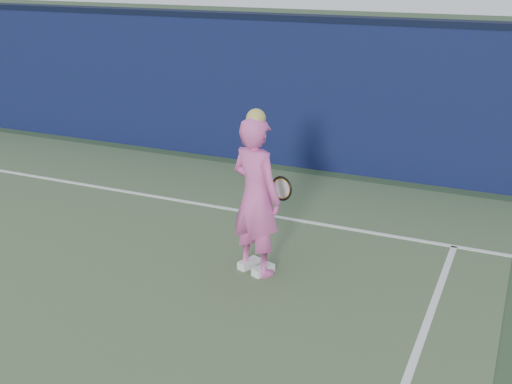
% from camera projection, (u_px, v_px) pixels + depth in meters
% --- Properties ---
extents(backstop_wall, '(24.00, 0.40, 2.50)m').
position_uv_depth(backstop_wall, '(211.00, 87.00, 11.77)').
color(backstop_wall, '#0C1936').
rests_on(backstop_wall, ground).
extents(wall_cap, '(24.00, 0.42, 0.10)m').
position_uv_depth(wall_cap, '(209.00, 14.00, 11.32)').
color(wall_cap, black).
rests_on(wall_cap, backstop_wall).
extents(player, '(0.80, 0.67, 1.96)m').
position_uv_depth(player, '(256.00, 196.00, 7.30)').
color(player, '#E458AB').
rests_on(player, ground).
extents(racket, '(0.50, 0.32, 0.30)m').
position_uv_depth(racket, '(280.00, 188.00, 7.58)').
color(racket, black).
rests_on(racket, ground).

